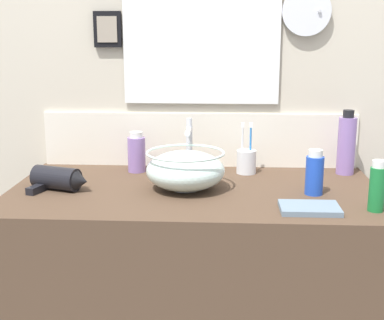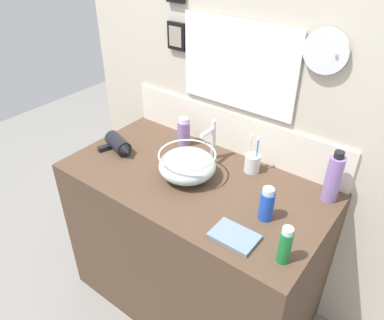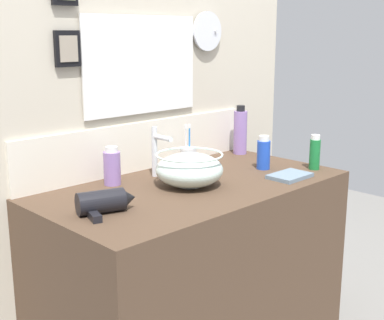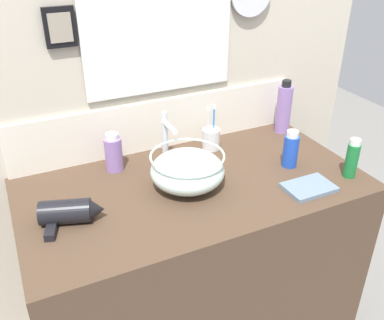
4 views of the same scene
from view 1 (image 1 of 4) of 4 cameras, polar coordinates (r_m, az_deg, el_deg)
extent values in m
cube|color=#4C3828|center=(1.97, 0.28, -15.04)|extent=(1.25, 0.66, 0.85)
cube|color=beige|center=(2.10, 0.82, 8.98)|extent=(1.89, 0.06, 2.41)
cube|color=silver|center=(2.10, 0.75, 2.17)|extent=(1.22, 0.02, 0.21)
cube|color=white|center=(2.06, 1.00, 11.71)|extent=(0.53, 0.01, 0.35)
cube|color=white|center=(2.05, 0.99, 11.71)|extent=(0.59, 0.01, 0.41)
cylinder|color=silver|center=(2.07, 12.13, 15.26)|extent=(0.18, 0.01, 0.18)
cylinder|color=silver|center=(2.09, 13.32, 15.18)|extent=(0.01, 0.06, 0.01)
cube|color=black|center=(2.10, -8.99, 13.60)|extent=(0.10, 0.02, 0.13)
cube|color=gray|center=(2.09, -9.05, 13.60)|extent=(0.08, 0.01, 0.10)
ellipsoid|color=silver|center=(1.79, -0.70, -1.13)|extent=(0.26, 0.26, 0.13)
torus|color=silver|center=(1.77, -0.71, 0.78)|extent=(0.26, 0.26, 0.01)
torus|color=#B2B7BC|center=(1.80, -0.70, -3.02)|extent=(0.10, 0.10, 0.01)
cylinder|color=silver|center=(1.98, -0.29, 1.07)|extent=(0.02, 0.02, 0.18)
cylinder|color=silver|center=(1.92, -0.39, 3.08)|extent=(0.02, 0.10, 0.02)
cylinder|color=silver|center=(1.96, -0.30, 4.07)|extent=(0.02, 0.02, 0.03)
cylinder|color=black|center=(1.85, -14.29, -1.88)|extent=(0.17, 0.12, 0.08)
cone|color=black|center=(1.80, -11.72, -2.20)|extent=(0.06, 0.08, 0.07)
cube|color=black|center=(1.84, -16.13, -2.94)|extent=(0.06, 0.09, 0.02)
cylinder|color=silver|center=(2.01, 5.81, -0.19)|extent=(0.07, 0.07, 0.09)
cylinder|color=blue|center=(2.01, 6.25, 1.10)|extent=(0.01, 0.01, 0.17)
cube|color=white|center=(1.99, 6.32, 3.71)|extent=(0.01, 0.01, 0.02)
cylinder|color=white|center=(2.00, 5.38, 1.08)|extent=(0.01, 0.01, 0.17)
cube|color=white|center=(1.98, 5.44, 3.73)|extent=(0.01, 0.01, 0.02)
cylinder|color=#197233|center=(1.66, 19.12, -2.98)|extent=(0.05, 0.05, 0.13)
cylinder|color=silver|center=(1.64, 19.32, -0.40)|extent=(0.04, 0.04, 0.02)
cylinder|color=#8C6BB2|center=(2.06, 16.14, 1.45)|extent=(0.07, 0.07, 0.21)
cylinder|color=black|center=(2.04, 16.36, 4.75)|extent=(0.04, 0.04, 0.03)
cylinder|color=#8C6BB2|center=(2.03, -5.93, 0.59)|extent=(0.07, 0.07, 0.13)
cylinder|color=silver|center=(2.02, -5.98, 2.71)|extent=(0.05, 0.05, 0.02)
cylinder|color=blue|center=(1.78, 12.92, -1.63)|extent=(0.06, 0.06, 0.13)
cylinder|color=silver|center=(1.76, 13.05, 0.70)|extent=(0.05, 0.05, 0.02)
cube|color=slate|center=(1.63, 12.43, -5.04)|extent=(0.18, 0.12, 0.02)
camera|label=2|loc=(1.10, 61.12, 34.96)|focal=35.00mm
camera|label=3|loc=(1.55, -77.21, 5.79)|focal=50.00mm
camera|label=4|loc=(0.92, -51.95, 29.42)|focal=40.00mm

